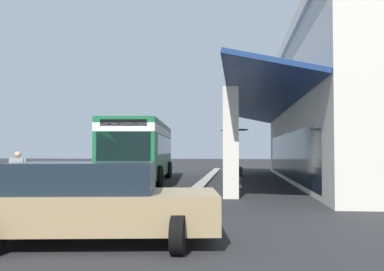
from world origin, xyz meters
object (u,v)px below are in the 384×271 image
at_px(pedestrian, 18,173).
at_px(potted_palm, 235,165).
at_px(transit_bus, 141,147).
at_px(parked_sedan_tan, 93,202).

distance_m(pedestrian, potted_palm, 15.98).
bearing_deg(transit_bus, potted_palm, 137.18).
relative_size(parked_sedan_tan, pedestrian, 2.78).
bearing_deg(potted_palm, parked_sedan_tan, -6.96).
xyz_separation_m(parked_sedan_tan, pedestrian, (-6.17, -4.79, 0.17)).
relative_size(transit_bus, potted_palm, 3.62).
height_order(pedestrian, potted_palm, potted_palm).
bearing_deg(potted_palm, transit_bus, -42.82).
relative_size(transit_bus, parked_sedan_tan, 2.48).
bearing_deg(parked_sedan_tan, pedestrian, -142.18).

